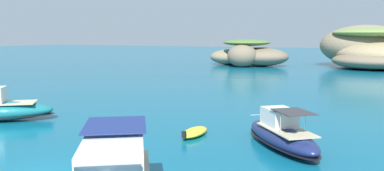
{
  "coord_description": "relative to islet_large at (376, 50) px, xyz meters",
  "views": [
    {
      "loc": [
        12.45,
        -11.03,
        5.73
      ],
      "look_at": [
        -0.55,
        15.41,
        2.02
      ],
      "focal_mm": 36.27,
      "sensor_mm": 36.0,
      "label": 1
    }
  ],
  "objects": [
    {
      "name": "dinghy_tender",
      "position": [
        -8.33,
        -60.72,
        -3.09
      ],
      "size": [
        1.16,
        2.81,
        0.58
      ],
      "color": "yellow",
      "rests_on": "ground"
    },
    {
      "name": "islet_small",
      "position": [
        -22.95,
        -6.15,
        -1.16
      ],
      "size": [
        17.0,
        12.99,
        5.24
      ],
      "color": "#756651",
      "rests_on": "ground"
    },
    {
      "name": "motorboat_navy",
      "position": [
        -3.26,
        -60.75,
        -2.64
      ],
      "size": [
        5.89,
        6.42,
        2.11
      ],
      "color": "navy",
      "rests_on": "ground"
    },
    {
      "name": "islet_large",
      "position": [
        0.0,
        0.0,
        0.0
      ],
      "size": [
        28.66,
        25.97,
        8.05
      ],
      "color": "#9E8966",
      "rests_on": "ground"
    }
  ]
}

